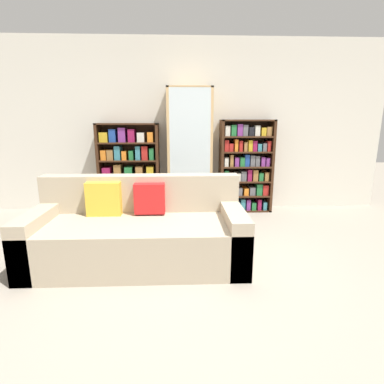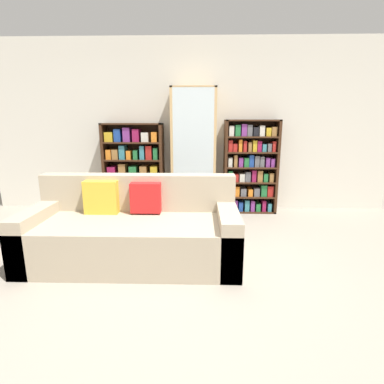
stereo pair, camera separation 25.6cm
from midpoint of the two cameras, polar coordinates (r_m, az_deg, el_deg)
name	(u,v)px [view 2 (the right image)]	position (r m, az deg, el deg)	size (l,w,h in m)	color
ground_plane	(179,288)	(2.78, 0.23, -17.78)	(16.00, 16.00, 0.00)	gray
wall_back	(189,127)	(4.94, 0.93, 12.33)	(6.49, 0.06, 2.70)	silver
couch	(134,232)	(3.21, -8.80, -7.52)	(2.16, 0.94, 0.86)	tan
bookshelf_left	(134,169)	(4.89, -9.53, 4.27)	(0.95, 0.32, 1.41)	#3D2314
display_cabinet	(194,152)	(4.75, 1.85, 7.58)	(0.69, 0.36, 1.94)	tan
bookshelf_right	(250,167)	(4.88, 12.50, 4.60)	(0.84, 0.32, 1.46)	#3D2314
wine_bottle	(229,209)	(4.51, 8.71, -3.32)	(0.08, 0.08, 0.38)	#192333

